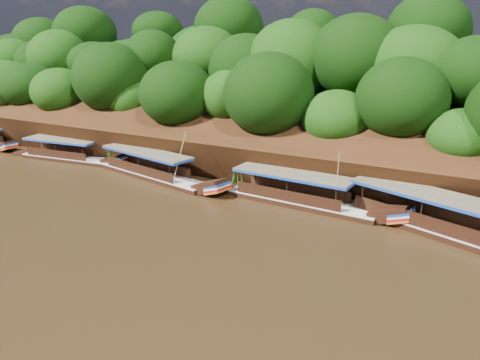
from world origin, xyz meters
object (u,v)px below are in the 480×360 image
at_px(boat_3, 73,156).
at_px(boat_2, 159,174).
at_px(boat_1, 310,200).
at_px(boat_0, 453,229).

bearing_deg(boat_3, boat_2, -10.97).
distance_m(boat_2, boat_3, 12.20).
relative_size(boat_1, boat_3, 1.14).
xyz_separation_m(boat_0, boat_3, (-37.18, 1.79, -0.10)).
bearing_deg(boat_2, boat_1, 11.21).
height_order(boat_0, boat_3, boat_0).
relative_size(boat_0, boat_2, 1.05).
bearing_deg(boat_1, boat_3, -178.62).
height_order(boat_1, boat_2, boat_2).
distance_m(boat_1, boat_3, 26.93).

